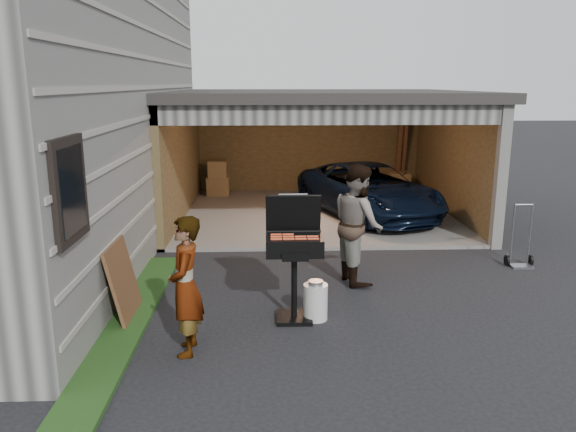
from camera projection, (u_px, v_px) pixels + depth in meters
name	position (u px, v px, depth m)	size (l,w,h in m)	color
ground	(302.00, 332.00, 7.12)	(80.00, 80.00, 0.00)	black
groundcover_strip	(100.00, 372.00, 6.06)	(0.50, 8.00, 0.06)	#193814
garage	(317.00, 135.00, 13.32)	(6.80, 6.30, 2.90)	#605E59
minivan	(368.00, 192.00, 13.02)	(1.98, 4.29, 1.19)	black
woman	(186.00, 286.00, 6.40)	(0.60, 0.39, 1.64)	#A5B9D0
man	(358.00, 223.00, 8.75)	(0.91, 0.71, 1.88)	#4A331D
bbq_grill	(294.00, 249.00, 7.31)	(0.73, 0.64, 1.64)	black
propane_tank	(315.00, 302.00, 7.45)	(0.32, 0.32, 0.48)	white
plywood_panel	(123.00, 282.00, 7.41)	(0.04, 0.94, 1.05)	#4F311B
hand_truck	(520.00, 254.00, 9.61)	(0.45, 0.33, 1.10)	gray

